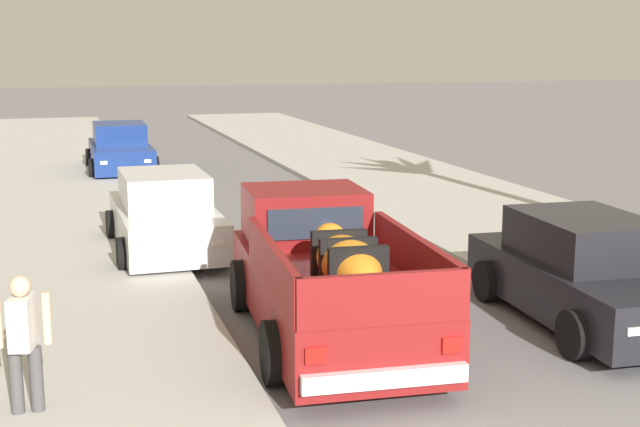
{
  "coord_description": "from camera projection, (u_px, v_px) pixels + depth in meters",
  "views": [
    {
      "loc": [
        -4.44,
        -6.03,
        3.89
      ],
      "look_at": [
        -0.44,
        7.19,
        1.2
      ],
      "focal_mm": 48.56,
      "sensor_mm": 36.0,
      "label": 1
    }
  ],
  "objects": [
    {
      "name": "car_left_near",
      "position": [
        585.0,
        273.0,
        12.25
      ],
      "size": [
        2.18,
        4.33,
        1.54
      ],
      "color": "black",
      "rests_on": "ground"
    },
    {
      "name": "sidewalk_right",
      "position": [
        482.0,
        211.0,
        20.35
      ],
      "size": [
        5.19,
        60.0,
        0.12
      ],
      "primitive_type": "cube",
      "color": "beige",
      "rests_on": "ground"
    },
    {
      "name": "pickup_truck",
      "position": [
        326.0,
        277.0,
        11.68
      ],
      "size": [
        2.48,
        5.33,
        1.8
      ],
      "color": "maroon",
      "rests_on": "ground"
    },
    {
      "name": "curb_right",
      "position": [
        435.0,
        214.0,
        20.02
      ],
      "size": [
        0.16,
        60.0,
        0.1
      ],
      "primitive_type": "cube",
      "color": "silver",
      "rests_on": "ground"
    },
    {
      "name": "curb_left",
      "position": [
        97.0,
        235.0,
        17.85
      ],
      "size": [
        0.16,
        60.0,
        0.1
      ],
      "primitive_type": "cube",
      "color": "silver",
      "rests_on": "ground"
    },
    {
      "name": "car_right_near",
      "position": [
        165.0,
        216.0,
        16.38
      ],
      "size": [
        2.07,
        4.28,
        1.54
      ],
      "color": "silver",
      "rests_on": "ground"
    },
    {
      "name": "car_left_mid",
      "position": [
        120.0,
        150.0,
        26.76
      ],
      "size": [
        2.03,
        4.26,
        1.54
      ],
      "color": "navy",
      "rests_on": "ground"
    },
    {
      "name": "sidewalk_left",
      "position": [
        36.0,
        238.0,
        17.51
      ],
      "size": [
        5.19,
        60.0,
        0.12
      ],
      "primitive_type": "cube",
      "color": "beige",
      "rests_on": "ground"
    },
    {
      "name": "pedestrian",
      "position": [
        24.0,
        339.0,
        8.91
      ],
      "size": [
        0.57,
        0.42,
        1.59
      ],
      "color": "#4C4C4C",
      "rests_on": "ground"
    }
  ]
}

